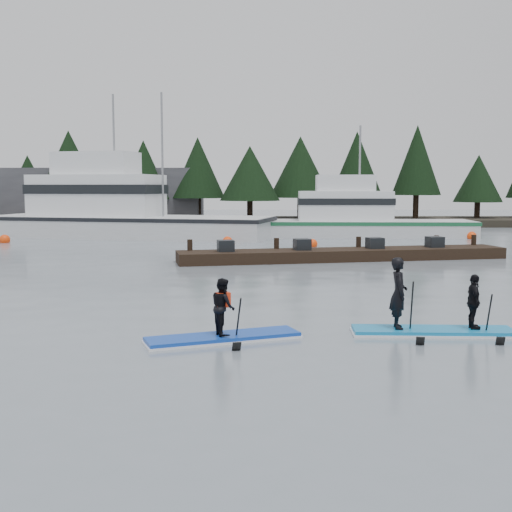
{
  "coord_description": "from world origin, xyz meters",
  "views": [
    {
      "loc": [
        -0.02,
        -14.79,
        3.34
      ],
      "look_at": [
        0.0,
        6.0,
        1.1
      ],
      "focal_mm": 45.0,
      "sensor_mm": 36.0,
      "label": 1
    }
  ],
  "objects_px": {
    "fishing_boat_medium": "(363,228)",
    "floating_dock": "(344,255)",
    "paddleboard_duo": "(432,310)",
    "fishing_boat_large": "(121,225)",
    "paddleboard_solo": "(223,321)"
  },
  "relations": [
    {
      "from": "fishing_boat_medium",
      "to": "floating_dock",
      "type": "height_order",
      "value": "fishing_boat_medium"
    },
    {
      "from": "fishing_boat_large",
      "to": "paddleboard_duo",
      "type": "xyz_separation_m",
      "value": [
        13.11,
        -28.84,
        -0.26
      ]
    },
    {
      "from": "fishing_boat_medium",
      "to": "paddleboard_duo",
      "type": "height_order",
      "value": "fishing_boat_medium"
    },
    {
      "from": "paddleboard_duo",
      "to": "fishing_boat_medium",
      "type": "bearing_deg",
      "value": 85.72
    },
    {
      "from": "fishing_boat_medium",
      "to": "paddleboard_duo",
      "type": "distance_m",
      "value": 29.36
    },
    {
      "from": "fishing_boat_large",
      "to": "floating_dock",
      "type": "xyz_separation_m",
      "value": [
        13.17,
        -13.95,
        -0.56
      ]
    },
    {
      "from": "paddleboard_solo",
      "to": "paddleboard_duo",
      "type": "xyz_separation_m",
      "value": [
        4.72,
        0.61,
        0.14
      ]
    },
    {
      "from": "fishing_boat_large",
      "to": "paddleboard_duo",
      "type": "height_order",
      "value": "fishing_boat_large"
    },
    {
      "from": "fishing_boat_medium",
      "to": "floating_dock",
      "type": "distance_m",
      "value": 14.64
    },
    {
      "from": "paddleboard_solo",
      "to": "paddleboard_duo",
      "type": "relative_size",
      "value": 0.95
    },
    {
      "from": "fishing_boat_medium",
      "to": "floating_dock",
      "type": "bearing_deg",
      "value": -100.77
    },
    {
      "from": "floating_dock",
      "to": "paddleboard_solo",
      "type": "bearing_deg",
      "value": -118.74
    },
    {
      "from": "fishing_boat_medium",
      "to": "fishing_boat_large",
      "type": "bearing_deg",
      "value": -176.83
    },
    {
      "from": "fishing_boat_large",
      "to": "floating_dock",
      "type": "distance_m",
      "value": 19.19
    },
    {
      "from": "fishing_boat_large",
      "to": "fishing_boat_medium",
      "type": "height_order",
      "value": "fishing_boat_large"
    }
  ]
}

